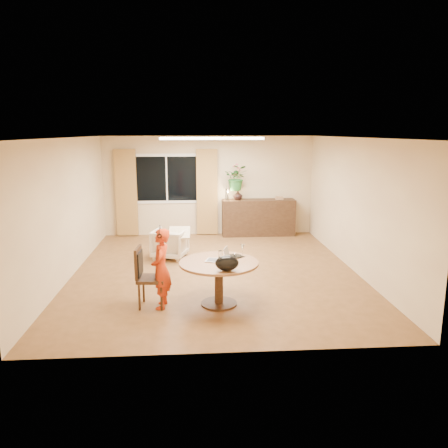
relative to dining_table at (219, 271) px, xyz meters
name	(u,v)px	position (x,y,z in m)	size (l,w,h in m)	color
floor	(215,271)	(0.02, 1.69, -0.56)	(6.50, 6.50, 0.00)	brown
ceiling	(215,138)	(0.02, 1.69, 2.04)	(6.50, 6.50, 0.00)	white
wall_back	(209,186)	(0.02, 4.94, 0.74)	(5.50, 5.50, 0.00)	tan
wall_left	(68,208)	(-2.73, 1.69, 0.74)	(6.50, 6.50, 0.00)	tan
wall_right	(355,205)	(2.77, 1.69, 0.74)	(6.50, 6.50, 0.00)	tan
window	(167,179)	(-1.08, 4.92, 0.94)	(1.70, 0.03, 1.30)	white
curtain_left	(126,193)	(-2.13, 4.84, 0.59)	(0.55, 0.08, 2.25)	brown
curtain_right	(207,192)	(-0.03, 4.84, 0.59)	(0.55, 0.08, 2.25)	brown
ceiling_panel	(212,138)	(0.02, 2.89, 2.01)	(2.20, 0.35, 0.05)	white
dining_table	(219,271)	(0.00, 0.00, 0.00)	(1.25, 1.25, 0.71)	brown
dining_chair	(152,277)	(-1.05, 0.01, -0.08)	(0.46, 0.42, 0.96)	black
child	(161,269)	(-0.90, -0.04, 0.07)	(0.30, 0.46, 1.26)	#B4280D
laptop	(217,254)	(-0.03, 0.04, 0.27)	(0.36, 0.24, 0.24)	#B7B7BC
tumbler	(220,254)	(0.04, 0.26, 0.21)	(0.07, 0.07, 0.11)	white
wine_glass	(242,250)	(0.40, 0.25, 0.26)	(0.07, 0.07, 0.21)	white
pot_lid	(235,256)	(0.28, 0.26, 0.17)	(0.24, 0.24, 0.04)	white
handbag	(227,263)	(0.09, -0.46, 0.27)	(0.35, 0.20, 0.23)	black
armchair	(170,244)	(-0.91, 2.71, -0.24)	(0.68, 0.70, 0.64)	beige
throw	(179,229)	(-0.70, 2.66, 0.09)	(0.45, 0.55, 0.03)	beige
sideboard	(258,217)	(1.32, 4.70, -0.08)	(1.91, 0.47, 0.96)	black
vase	(238,195)	(0.77, 4.70, 0.52)	(0.24, 0.24, 0.25)	black
bouquet	(237,178)	(0.74, 4.70, 0.98)	(0.59, 0.51, 0.66)	#2A6224
book_stack	(279,198)	(1.87, 4.70, 0.44)	(0.20, 0.15, 0.08)	olive
desk_lamp	(228,194)	(0.50, 4.65, 0.56)	(0.13, 0.13, 0.31)	black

